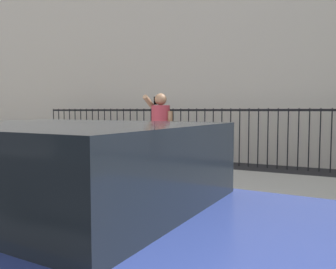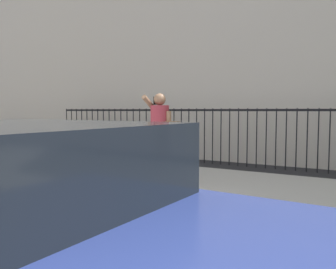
# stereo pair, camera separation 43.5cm
# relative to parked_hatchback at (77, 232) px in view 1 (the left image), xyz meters

# --- Properties ---
(ground_plane) EXTENTS (60.00, 60.00, 0.00)m
(ground_plane) POSITION_rel_parked_hatchback_xyz_m (-1.81, 1.71, -0.70)
(ground_plane) COLOR black
(sidewalk) EXTENTS (28.00, 4.40, 0.15)m
(sidewalk) POSITION_rel_parked_hatchback_xyz_m (-1.81, 3.91, -0.63)
(sidewalk) COLOR #9E9B93
(sidewalk) RESTS_ON ground
(building_facade) EXTENTS (28.00, 4.00, 9.99)m
(building_facade) POSITION_rel_parked_hatchback_xyz_m (-1.81, 10.21, 4.29)
(building_facade) COLOR beige
(building_facade) RESTS_ON ground
(iron_fence) EXTENTS (12.03, 0.04, 1.60)m
(iron_fence) POSITION_rel_parked_hatchback_xyz_m (-1.81, 7.61, 0.32)
(iron_fence) COLOR black
(iron_fence) RESTS_ON ground
(parked_hatchback) EXTENTS (4.27, 1.99, 1.45)m
(parked_hatchback) POSITION_rel_parked_hatchback_xyz_m (0.00, 0.00, 0.00)
(parked_hatchback) COLOR navy
(parked_hatchback) RESTS_ON ground
(pedestrian_on_phone) EXTENTS (0.66, 0.50, 1.70)m
(pedestrian_on_phone) POSITION_rel_parked_hatchback_xyz_m (-1.35, 3.83, 0.44)
(pedestrian_on_phone) COLOR #936B4C
(pedestrian_on_phone) RESTS_ON sidewalk
(street_bench) EXTENTS (1.60, 0.45, 0.95)m
(street_bench) POSITION_rel_parked_hatchback_xyz_m (-6.27, 5.10, -0.05)
(street_bench) COLOR brown
(street_bench) RESTS_ON sidewalk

